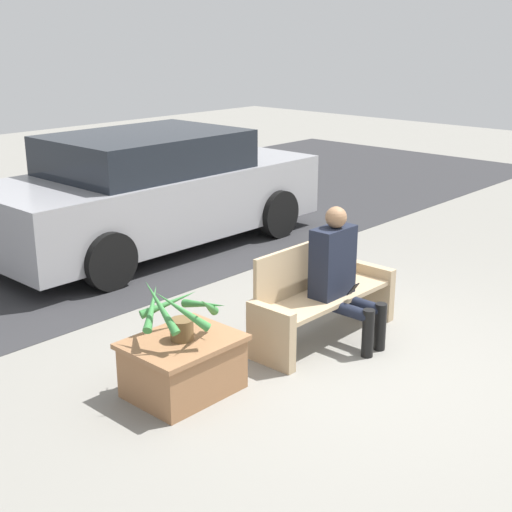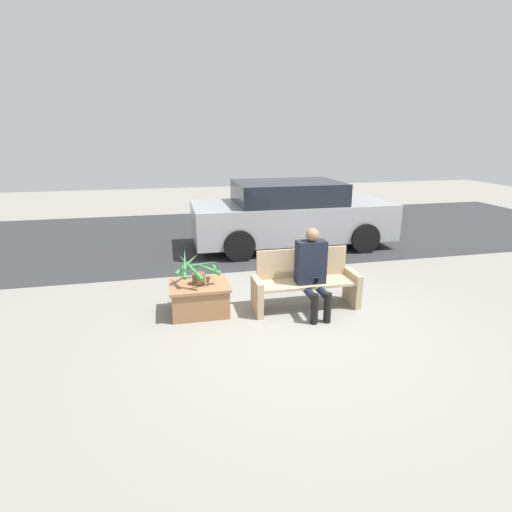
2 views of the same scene
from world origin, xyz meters
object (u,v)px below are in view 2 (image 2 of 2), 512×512
object	(u,v)px
bench	(305,282)
person_seated	(313,269)
planter_box	(200,297)
potted_plant	(198,269)
parked_car	(291,215)

from	to	relation	value
bench	person_seated	distance (m)	0.32
person_seated	bench	bearing A→B (deg)	103.16
planter_box	potted_plant	size ratio (longest dim) A/B	1.25
person_seated	parked_car	world-z (taller)	parked_car
person_seated	parked_car	distance (m)	3.61
bench	potted_plant	size ratio (longest dim) A/B	2.34
person_seated	parked_car	xyz separation A→B (m)	(0.78, 3.52, 0.07)
bench	planter_box	size ratio (longest dim) A/B	1.86
planter_box	parked_car	xyz separation A→B (m)	(2.38, 3.21, 0.49)
bench	potted_plant	world-z (taller)	potted_plant
potted_plant	planter_box	bearing A→B (deg)	-71.75
person_seated	planter_box	distance (m)	1.68
bench	planter_box	xyz separation A→B (m)	(-1.56, 0.13, -0.16)
potted_plant	person_seated	bearing A→B (deg)	-11.20
bench	potted_plant	bearing A→B (deg)	174.92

